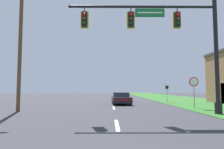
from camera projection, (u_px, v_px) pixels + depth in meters
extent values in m
cube|color=#2D6626|center=(176.00, 99.00, 32.73)|extent=(10.00, 110.00, 0.04)
cube|color=silver|center=(117.00, 125.00, 8.71)|extent=(0.16, 2.80, 0.01)
cube|color=silver|center=(114.00, 108.00, 16.68)|extent=(0.16, 2.80, 0.01)
cube|color=silver|center=(113.00, 102.00, 24.66)|extent=(0.16, 2.80, 0.01)
cube|color=silver|center=(112.00, 99.00, 32.64)|extent=(0.16, 2.80, 0.01)
cube|color=silver|center=(112.00, 97.00, 40.62)|extent=(0.16, 2.80, 0.01)
cylinder|color=black|center=(218.00, 108.00, 12.31)|extent=(0.44, 0.44, 0.70)
cylinder|color=black|center=(216.00, 55.00, 12.56)|extent=(0.26, 0.26, 7.38)
cylinder|color=black|center=(142.00, 7.00, 12.75)|extent=(9.27, 0.16, 0.16)
sphere|color=black|center=(70.00, 7.00, 12.71)|extent=(0.21, 0.21, 0.21)
cube|color=#196B33|center=(150.00, 13.00, 12.72)|extent=(1.88, 0.06, 0.55)
cube|color=white|center=(150.00, 13.00, 12.69)|extent=(1.58, 0.01, 0.08)
cylinder|color=black|center=(84.00, 9.00, 12.70)|extent=(0.06, 0.06, 0.35)
cube|color=yellow|center=(85.00, 20.00, 12.79)|extent=(0.50, 0.03, 1.11)
cube|color=black|center=(84.00, 19.00, 12.65)|extent=(0.34, 0.24, 0.95)
sphere|color=red|center=(84.00, 14.00, 12.53)|extent=(0.22, 0.22, 0.22)
sphere|color=#51380F|center=(84.00, 18.00, 12.51)|extent=(0.22, 0.22, 0.22)
sphere|color=#0F3D19|center=(84.00, 23.00, 12.49)|extent=(0.22, 0.22, 0.22)
cylinder|color=black|center=(131.00, 9.00, 12.73)|extent=(0.06, 0.06, 0.35)
cube|color=yellow|center=(131.00, 20.00, 12.81)|extent=(0.50, 0.03, 1.11)
cube|color=black|center=(131.00, 19.00, 12.68)|extent=(0.34, 0.24, 0.95)
sphere|color=red|center=(131.00, 14.00, 12.56)|extent=(0.22, 0.22, 0.22)
sphere|color=#51380F|center=(131.00, 19.00, 12.54)|extent=(0.22, 0.22, 0.22)
sphere|color=#0F3D19|center=(131.00, 23.00, 12.52)|extent=(0.22, 0.22, 0.22)
cylinder|color=black|center=(177.00, 10.00, 12.75)|extent=(0.06, 0.06, 0.35)
cube|color=yellow|center=(177.00, 20.00, 12.84)|extent=(0.50, 0.03, 1.11)
cube|color=black|center=(177.00, 19.00, 12.70)|extent=(0.34, 0.24, 0.95)
sphere|color=red|center=(178.00, 14.00, 12.59)|extent=(0.22, 0.22, 0.22)
sphere|color=#51380F|center=(178.00, 19.00, 12.56)|extent=(0.22, 0.22, 0.22)
sphere|color=#0F3D19|center=(178.00, 23.00, 12.54)|extent=(0.22, 0.22, 0.22)
cylinder|color=black|center=(127.00, 100.00, 22.16)|extent=(0.22, 0.64, 0.64)
cylinder|color=black|center=(113.00, 100.00, 22.10)|extent=(0.22, 0.64, 0.64)
cylinder|color=black|center=(131.00, 102.00, 19.33)|extent=(0.22, 0.64, 0.64)
cylinder|color=black|center=(114.00, 102.00, 19.26)|extent=(0.22, 0.64, 0.64)
cube|color=black|center=(121.00, 99.00, 20.72)|extent=(1.96, 4.30, 0.55)
cube|color=#283342|center=(121.00, 95.00, 20.87)|extent=(1.66, 1.83, 0.42)
cube|color=black|center=(121.00, 93.00, 20.88)|extent=(1.62, 1.80, 0.06)
cube|color=#B71414|center=(123.00, 100.00, 18.64)|extent=(1.68, 0.11, 0.14)
cylinder|color=gray|center=(194.00, 94.00, 16.00)|extent=(0.07, 0.07, 2.20)
cylinder|color=red|center=(194.00, 82.00, 16.08)|extent=(0.76, 0.04, 0.76)
cylinder|color=white|center=(194.00, 82.00, 16.05)|extent=(0.61, 0.01, 0.61)
cylinder|color=gray|center=(167.00, 94.00, 23.04)|extent=(0.06, 0.06, 2.00)
cube|color=white|center=(167.00, 87.00, 23.10)|extent=(0.55, 0.04, 0.60)
cube|color=black|center=(167.00, 87.00, 23.07)|extent=(0.31, 0.01, 0.34)
cylinder|color=brown|center=(20.00, 42.00, 14.27)|extent=(0.26, 0.26, 9.89)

